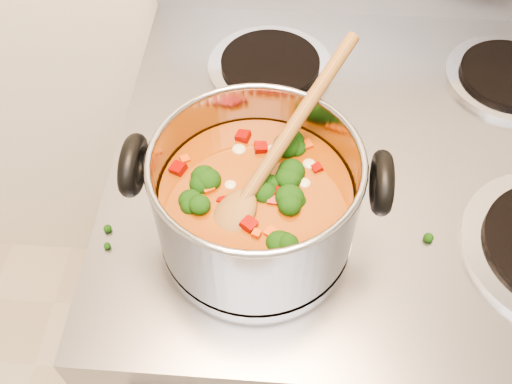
{
  "coord_description": "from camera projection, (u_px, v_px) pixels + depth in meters",
  "views": [
    {
      "loc": [
        -0.11,
        0.61,
        1.53
      ],
      "look_at": [
        -0.13,
        1.0,
        1.01
      ],
      "focal_mm": 40.0,
      "sensor_mm": 36.0,
      "label": 1
    }
  ],
  "objects": [
    {
      "name": "cooktop_crumbs",
      "position": [
        341.0,
        177.0,
        0.77
      ],
      "size": [
        0.24,
        0.37,
        0.01
      ],
      "color": "black",
      "rests_on": "electric_range"
    },
    {
      "name": "wooden_spoon",
      "position": [
        265.0,
        168.0,
        0.64
      ],
      "size": [
        0.17,
        0.26,
        0.12
      ],
      "rotation": [
        0.0,
        0.0,
        1.02
      ],
      "color": "brown",
      "rests_on": "stockpot"
    },
    {
      "name": "stockpot",
      "position": [
        256.0,
        199.0,
        0.66
      ],
      "size": [
        0.29,
        0.24,
        0.15
      ],
      "rotation": [
        0.0,
        0.0,
        -0.02
      ],
      "color": "#96969D",
      "rests_on": "electric_range"
    },
    {
      "name": "electric_range",
      "position": [
        353.0,
        293.0,
        1.17
      ],
      "size": [
        0.79,
        0.71,
        1.08
      ],
      "color": "gray",
      "rests_on": "ground"
    }
  ]
}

